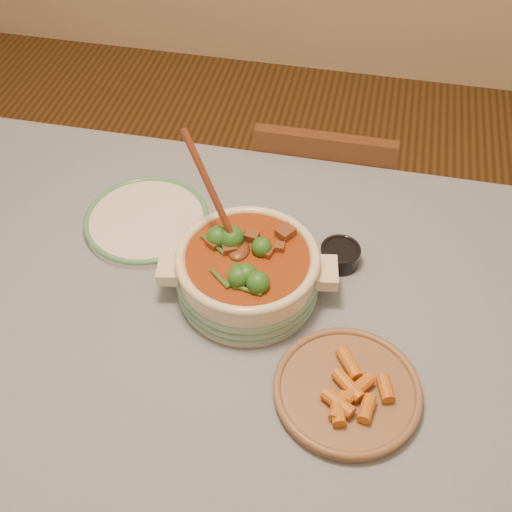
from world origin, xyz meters
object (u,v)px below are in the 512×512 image
(white_plate, at_px, (147,220))
(condiment_bowl, at_px, (340,254))
(chair_far, at_px, (321,209))
(dining_table, at_px, (235,333))
(fried_plate, at_px, (347,389))
(stew_casserole, at_px, (247,270))

(white_plate, relative_size, condiment_bowl, 3.18)
(condiment_bowl, bearing_deg, chair_far, 100.44)
(dining_table, xyz_separation_m, fried_plate, (0.26, -0.16, 0.11))
(white_plate, bearing_deg, dining_table, -38.06)
(stew_casserole, relative_size, condiment_bowl, 3.69)
(stew_casserole, distance_m, white_plate, 0.33)
(white_plate, bearing_deg, chair_far, 49.68)
(dining_table, xyz_separation_m, condiment_bowl, (0.21, 0.18, 0.12))
(dining_table, relative_size, chair_far, 2.04)
(chair_far, bearing_deg, fried_plate, 99.95)
(dining_table, distance_m, white_plate, 0.35)
(dining_table, bearing_deg, white_plate, 141.94)
(condiment_bowl, xyz_separation_m, fried_plate, (0.06, -0.34, -0.01))
(dining_table, height_order, chair_far, chair_far)
(dining_table, relative_size, condiment_bowl, 16.01)
(white_plate, relative_size, fried_plate, 0.91)
(white_plate, distance_m, condiment_bowl, 0.47)
(fried_plate, bearing_deg, white_plate, 145.14)
(dining_table, relative_size, fried_plate, 4.60)
(dining_table, distance_m, stew_casserole, 0.18)
(condiment_bowl, height_order, chair_far, chair_far)
(stew_casserole, xyz_separation_m, white_plate, (-0.29, 0.16, -0.06))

